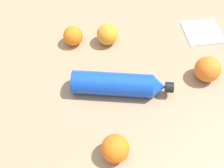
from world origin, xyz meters
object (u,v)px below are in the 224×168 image
(orange_1, at_px, (115,148))
(orange_3, at_px, (208,69))
(orange_2, at_px, (73,36))
(water_bottle, at_px, (119,84))
(folded_napkin, at_px, (203,32))
(orange_0, at_px, (107,35))

(orange_1, height_order, orange_3, orange_3)
(orange_1, height_order, orange_2, orange_1)
(water_bottle, xyz_separation_m, orange_3, (0.24, -0.14, 0.00))
(orange_2, distance_m, folded_napkin, 0.46)
(orange_0, distance_m, orange_3, 0.34)
(water_bottle, xyz_separation_m, folded_napkin, (0.40, -0.01, -0.03))
(orange_1, height_order, folded_napkin, orange_1)
(orange_0, height_order, orange_2, orange_0)
(water_bottle, relative_size, orange_1, 3.42)
(orange_2, bearing_deg, orange_3, -60.96)
(orange_0, bearing_deg, folded_napkin, -33.05)
(water_bottle, height_order, orange_0, orange_0)
(orange_1, relative_size, orange_2, 1.08)
(orange_1, xyz_separation_m, folded_napkin, (0.54, 0.13, -0.03))
(orange_0, relative_size, orange_2, 1.09)
(orange_2, relative_size, orange_3, 0.84)
(water_bottle, xyz_separation_m, orange_2, (0.02, 0.26, -0.00))
(orange_0, distance_m, orange_2, 0.12)
(orange_1, xyz_separation_m, orange_3, (0.38, 0.00, 0.00))
(orange_0, xyz_separation_m, orange_3, (0.13, -0.32, 0.00))
(folded_napkin, bearing_deg, water_bottle, 179.05)
(orange_1, distance_m, orange_3, 0.38)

